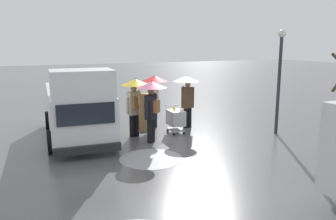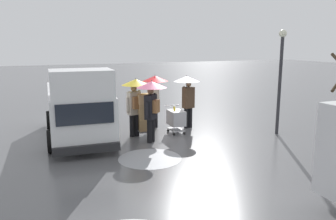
{
  "view_description": "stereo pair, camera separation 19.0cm",
  "coord_description": "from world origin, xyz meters",
  "px_view_note": "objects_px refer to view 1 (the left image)",
  "views": [
    {
      "loc": [
        5.36,
        11.16,
        3.39
      ],
      "look_at": [
        0.64,
        0.32,
        1.05
      ],
      "focal_mm": 36.36,
      "sensor_mm": 36.0,
      "label": 1
    },
    {
      "loc": [
        5.18,
        11.24,
        3.39
      ],
      "look_at": [
        0.64,
        0.32,
        1.05
      ],
      "focal_mm": 36.36,
      "sensor_mm": 36.0,
      "label": 2
    }
  ],
  "objects_px": {
    "street_lamp": "(280,71)",
    "hand_dolly_boxes": "(144,112)",
    "cargo_van_parked_right": "(78,107)",
    "pedestrian_far_side": "(135,94)",
    "pedestrian_pink_side": "(187,89)",
    "pedestrian_white_side": "(154,89)",
    "shopping_cart_vendor": "(176,119)",
    "pedestrian_black_side": "(152,97)"
  },
  "relations": [
    {
      "from": "hand_dolly_boxes",
      "to": "street_lamp",
      "type": "relative_size",
      "value": 0.41
    },
    {
      "from": "hand_dolly_boxes",
      "to": "street_lamp",
      "type": "bearing_deg",
      "value": 161.57
    },
    {
      "from": "shopping_cart_vendor",
      "to": "pedestrian_black_side",
      "type": "height_order",
      "value": "pedestrian_black_side"
    },
    {
      "from": "shopping_cart_vendor",
      "to": "pedestrian_black_side",
      "type": "distance_m",
      "value": 1.75
    },
    {
      "from": "cargo_van_parked_right",
      "to": "street_lamp",
      "type": "relative_size",
      "value": 1.41
    },
    {
      "from": "pedestrian_pink_side",
      "to": "pedestrian_black_side",
      "type": "relative_size",
      "value": 1.0
    },
    {
      "from": "shopping_cart_vendor",
      "to": "pedestrian_pink_side",
      "type": "relative_size",
      "value": 0.49
    },
    {
      "from": "hand_dolly_boxes",
      "to": "pedestrian_black_side",
      "type": "height_order",
      "value": "pedestrian_black_side"
    },
    {
      "from": "cargo_van_parked_right",
      "to": "hand_dolly_boxes",
      "type": "distance_m",
      "value": 2.36
    },
    {
      "from": "pedestrian_white_side",
      "to": "hand_dolly_boxes",
      "type": "bearing_deg",
      "value": 53.96
    },
    {
      "from": "pedestrian_pink_side",
      "to": "pedestrian_white_side",
      "type": "distance_m",
      "value": 1.3
    },
    {
      "from": "hand_dolly_boxes",
      "to": "pedestrian_pink_side",
      "type": "xyz_separation_m",
      "value": [
        -2.0,
        -0.56,
        0.67
      ]
    },
    {
      "from": "street_lamp",
      "to": "pedestrian_far_side",
      "type": "bearing_deg",
      "value": -19.33
    },
    {
      "from": "street_lamp",
      "to": "pedestrian_white_side",
      "type": "bearing_deg",
      "value": -35.55
    },
    {
      "from": "pedestrian_pink_side",
      "to": "pedestrian_far_side",
      "type": "bearing_deg",
      "value": 9.4
    },
    {
      "from": "pedestrian_white_side",
      "to": "pedestrian_far_side",
      "type": "bearing_deg",
      "value": 41.42
    },
    {
      "from": "pedestrian_pink_side",
      "to": "street_lamp",
      "type": "distance_m",
      "value": 3.57
    },
    {
      "from": "pedestrian_pink_side",
      "to": "shopping_cart_vendor",
      "type": "bearing_deg",
      "value": 38.08
    },
    {
      "from": "pedestrian_white_side",
      "to": "pedestrian_far_side",
      "type": "xyz_separation_m",
      "value": [
        1.14,
        1.01,
        -0.01
      ]
    },
    {
      "from": "pedestrian_black_side",
      "to": "pedestrian_far_side",
      "type": "bearing_deg",
      "value": -72.28
    },
    {
      "from": "shopping_cart_vendor",
      "to": "street_lamp",
      "type": "distance_m",
      "value": 4.22
    },
    {
      "from": "shopping_cart_vendor",
      "to": "pedestrian_white_side",
      "type": "xyz_separation_m",
      "value": [
        0.39,
        -1.21,
        1.02
      ]
    },
    {
      "from": "pedestrian_white_side",
      "to": "shopping_cart_vendor",
      "type": "bearing_deg",
      "value": 107.88
    },
    {
      "from": "pedestrian_far_side",
      "to": "street_lamp",
      "type": "height_order",
      "value": "street_lamp"
    },
    {
      "from": "cargo_van_parked_right",
      "to": "shopping_cart_vendor",
      "type": "height_order",
      "value": "cargo_van_parked_right"
    },
    {
      "from": "shopping_cart_vendor",
      "to": "pedestrian_pink_side",
      "type": "xyz_separation_m",
      "value": [
        -0.74,
        -0.58,
        1.02
      ]
    },
    {
      "from": "shopping_cart_vendor",
      "to": "pedestrian_far_side",
      "type": "xyz_separation_m",
      "value": [
        1.54,
        -0.2,
        1.0
      ]
    },
    {
      "from": "pedestrian_far_side",
      "to": "shopping_cart_vendor",
      "type": "bearing_deg",
      "value": 172.4
    },
    {
      "from": "pedestrian_far_side",
      "to": "cargo_van_parked_right",
      "type": "bearing_deg",
      "value": -12.53
    },
    {
      "from": "cargo_van_parked_right",
      "to": "pedestrian_pink_side",
      "type": "xyz_separation_m",
      "value": [
        -4.26,
        0.06,
        0.41
      ]
    },
    {
      "from": "pedestrian_far_side",
      "to": "hand_dolly_boxes",
      "type": "bearing_deg",
      "value": 147.05
    },
    {
      "from": "cargo_van_parked_right",
      "to": "street_lamp",
      "type": "bearing_deg",
      "value": 162.55
    },
    {
      "from": "cargo_van_parked_right",
      "to": "hand_dolly_boxes",
      "type": "bearing_deg",
      "value": 164.64
    },
    {
      "from": "cargo_van_parked_right",
      "to": "street_lamp",
      "type": "distance_m",
      "value": 7.44
    },
    {
      "from": "pedestrian_pink_side",
      "to": "pedestrian_far_side",
      "type": "height_order",
      "value": "same"
    },
    {
      "from": "shopping_cart_vendor",
      "to": "pedestrian_white_side",
      "type": "height_order",
      "value": "pedestrian_white_side"
    },
    {
      "from": "street_lamp",
      "to": "cargo_van_parked_right",
      "type": "bearing_deg",
      "value": -17.45
    },
    {
      "from": "pedestrian_black_side",
      "to": "pedestrian_far_side",
      "type": "relative_size",
      "value": 1.0
    },
    {
      "from": "shopping_cart_vendor",
      "to": "pedestrian_white_side",
      "type": "distance_m",
      "value": 1.63
    },
    {
      "from": "pedestrian_pink_side",
      "to": "hand_dolly_boxes",
      "type": "bearing_deg",
      "value": 15.57
    },
    {
      "from": "street_lamp",
      "to": "hand_dolly_boxes",
      "type": "bearing_deg",
      "value": -18.43
    },
    {
      "from": "cargo_van_parked_right",
      "to": "pedestrian_far_side",
      "type": "height_order",
      "value": "cargo_van_parked_right"
    }
  ]
}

